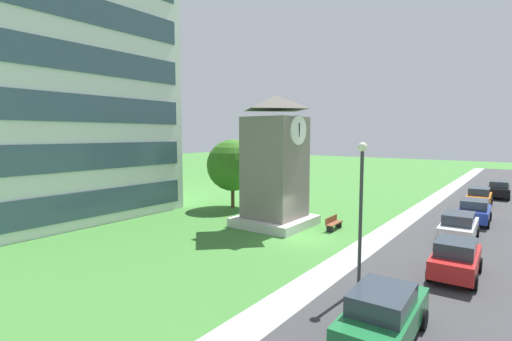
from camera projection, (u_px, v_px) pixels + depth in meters
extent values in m
plane|color=#3D7A33|center=(304.00, 238.00, 22.55)|extent=(160.00, 160.00, 0.00)
cube|color=#38383A|center=(451.00, 266.00, 17.85)|extent=(120.00, 7.20, 0.01)
cube|color=#9E9E99|center=(362.00, 249.00, 20.44)|extent=(120.00, 1.60, 0.01)
cube|color=silver|center=(40.00, 24.00, 27.47)|extent=(16.48, 12.12, 28.80)
cube|color=#384C60|center=(92.00, 204.00, 25.12)|extent=(15.16, 0.10, 1.80)
cube|color=#384C60|center=(90.00, 157.00, 24.81)|extent=(15.16, 0.10, 1.80)
cube|color=#384C60|center=(88.00, 108.00, 24.50)|extent=(15.16, 0.10, 1.80)
cube|color=#384C60|center=(86.00, 59.00, 24.18)|extent=(15.16, 0.10, 1.80)
cube|color=#384C60|center=(84.00, 8.00, 23.87)|extent=(15.16, 0.10, 1.80)
cube|color=slate|center=(275.00, 172.00, 25.47)|extent=(3.49, 3.49, 7.47)
cube|color=beige|center=(275.00, 221.00, 25.81)|extent=(4.72, 4.72, 0.60)
pyramid|color=#5D5751|center=(275.00, 103.00, 25.01)|extent=(3.84, 3.84, 0.96)
cylinder|color=white|center=(298.00, 130.00, 24.13)|extent=(1.92, 0.12, 1.92)
cylinder|color=white|center=(289.00, 130.00, 26.64)|extent=(0.12, 1.92, 1.92)
cube|color=black|center=(299.00, 127.00, 24.07)|extent=(0.08, 0.04, 0.58)
cube|color=black|center=(299.00, 130.00, 24.08)|extent=(0.06, 0.06, 0.86)
cube|color=brown|center=(334.00, 223.00, 24.48)|extent=(1.81, 0.52, 0.06)
cube|color=brown|center=(331.00, 219.00, 24.59)|extent=(1.80, 0.09, 0.40)
cube|color=black|center=(330.00, 229.00, 23.92)|extent=(0.09, 0.43, 0.45)
cube|color=black|center=(338.00, 224.00, 25.09)|extent=(0.09, 0.43, 0.45)
cylinder|color=#333338|center=(360.00, 221.00, 14.90)|extent=(0.14, 0.14, 5.63)
sphere|color=#F2EFCC|center=(363.00, 147.00, 14.60)|extent=(0.36, 0.36, 0.36)
cylinder|color=#513823|center=(233.00, 195.00, 31.92)|extent=(0.31, 0.31, 2.13)
sphere|color=#34701F|center=(233.00, 165.00, 31.66)|extent=(4.40, 4.40, 4.40)
cube|color=#1E6B38|center=(384.00, 318.00, 11.36)|extent=(4.50, 1.92, 0.76)
cube|color=#2D3842|center=(382.00, 299.00, 11.11)|extent=(2.27, 1.64, 0.60)
cylinder|color=black|center=(369.00, 305.00, 13.02)|extent=(0.67, 0.24, 0.66)
cylinder|color=black|center=(423.00, 319.00, 12.03)|extent=(0.67, 0.24, 0.66)
cylinder|color=black|center=(339.00, 341.00, 10.76)|extent=(0.67, 0.24, 0.66)
cube|color=red|center=(456.00, 261.00, 16.47)|extent=(4.06, 1.84, 0.76)
cube|color=#2D3842|center=(456.00, 247.00, 16.24)|extent=(2.05, 1.58, 0.60)
cylinder|color=black|center=(439.00, 258.00, 18.00)|extent=(0.67, 0.24, 0.66)
cylinder|color=black|center=(479.00, 265.00, 17.04)|extent=(0.67, 0.24, 0.66)
cylinder|color=black|center=(429.00, 274.00, 15.97)|extent=(0.67, 0.24, 0.66)
cylinder|color=black|center=(475.00, 282.00, 15.01)|extent=(0.67, 0.24, 0.66)
cube|color=silver|center=(459.00, 229.00, 22.05)|extent=(4.60, 1.91, 0.76)
cube|color=#2D3842|center=(459.00, 218.00, 21.80)|extent=(2.32, 1.63, 0.60)
cylinder|color=black|center=(446.00, 228.00, 23.74)|extent=(0.67, 0.24, 0.66)
cylinder|color=black|center=(477.00, 232.00, 22.75)|extent=(0.67, 0.24, 0.66)
cylinder|color=black|center=(438.00, 238.00, 21.43)|extent=(0.67, 0.24, 0.66)
cylinder|color=black|center=(473.00, 243.00, 20.44)|extent=(0.67, 0.24, 0.66)
cube|color=#23389E|center=(474.00, 213.00, 26.47)|extent=(4.40, 1.98, 0.76)
cube|color=#2D3842|center=(475.00, 204.00, 26.22)|extent=(2.22, 1.69, 0.60)
cylinder|color=black|center=(462.00, 213.00, 28.12)|extent=(0.67, 0.24, 0.66)
cylinder|color=black|center=(490.00, 216.00, 27.09)|extent=(0.67, 0.24, 0.66)
cylinder|color=black|center=(457.00, 220.00, 25.92)|extent=(0.67, 0.24, 0.66)
cylinder|color=black|center=(488.00, 224.00, 24.89)|extent=(0.67, 0.24, 0.66)
cube|color=orange|center=(479.00, 199.00, 32.33)|extent=(4.21, 1.88, 0.76)
cube|color=#2D3842|center=(479.00, 191.00, 32.09)|extent=(2.12, 1.61, 0.60)
cylinder|color=black|center=(469.00, 200.00, 33.91)|extent=(0.67, 0.24, 0.66)
cylinder|color=black|center=(491.00, 202.00, 32.93)|extent=(0.67, 0.24, 0.66)
cylinder|color=black|center=(466.00, 204.00, 31.79)|extent=(0.67, 0.24, 0.66)
cylinder|color=black|center=(490.00, 206.00, 30.82)|extent=(0.67, 0.24, 0.66)
cube|color=black|center=(499.00, 190.00, 36.97)|extent=(4.66, 1.91, 0.76)
cube|color=#2D3842|center=(499.00, 184.00, 36.71)|extent=(2.35, 1.63, 0.60)
cylinder|color=black|center=(489.00, 192.00, 38.67)|extent=(0.67, 0.24, 0.66)
cylinder|color=black|center=(509.00, 193.00, 37.68)|extent=(0.67, 0.24, 0.66)
cylinder|color=black|center=(487.00, 195.00, 36.33)|extent=(0.67, 0.24, 0.66)
cylinder|color=black|center=(509.00, 197.00, 35.34)|extent=(0.67, 0.24, 0.66)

